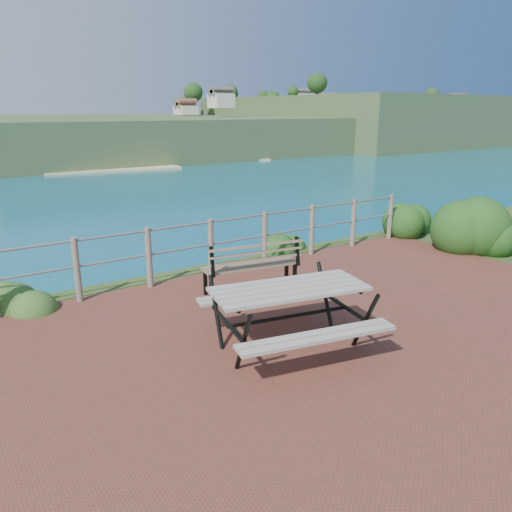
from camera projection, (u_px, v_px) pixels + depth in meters
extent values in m
cube|color=brown|center=(343.00, 346.00, 6.22)|extent=(10.00, 7.00, 0.12)
cylinder|color=#6B5B4C|center=(77.00, 270.00, 7.50)|extent=(0.10, 0.10, 1.00)
cylinder|color=#6B5B4C|center=(149.00, 258.00, 8.11)|extent=(0.10, 0.10, 1.00)
cylinder|color=#6B5B4C|center=(211.00, 247.00, 8.73)|extent=(0.10, 0.10, 1.00)
cylinder|color=#6B5B4C|center=(265.00, 238.00, 9.35)|extent=(0.10, 0.10, 1.00)
cylinder|color=#6B5B4C|center=(312.00, 230.00, 9.97)|extent=(0.10, 0.10, 1.00)
cylinder|color=#6B5B4C|center=(353.00, 223.00, 10.58)|extent=(0.10, 0.10, 1.00)
cylinder|color=#6B5B4C|center=(390.00, 217.00, 11.20)|extent=(0.10, 0.10, 1.00)
cylinder|color=slate|center=(210.00, 222.00, 8.60)|extent=(9.40, 0.04, 0.04)
cylinder|color=slate|center=(211.00, 244.00, 8.72)|extent=(9.40, 0.04, 0.04)
cube|color=#39552A|center=(255.00, 128.00, 249.99)|extent=(260.00, 180.00, 12.00)
cube|color=#39552A|center=(399.00, 119.00, 249.26)|extent=(160.00, 120.00, 20.00)
cube|color=beige|center=(364.00, 152.00, 178.68)|extent=(209.53, 114.73, 0.50)
cube|color=gray|center=(289.00, 289.00, 5.95)|extent=(1.97, 1.13, 0.04)
cube|color=gray|center=(289.00, 313.00, 6.04)|extent=(1.87, 0.65, 0.04)
cube|color=gray|center=(289.00, 313.00, 6.04)|extent=(1.87, 0.65, 0.04)
cylinder|color=black|center=(289.00, 317.00, 6.06)|extent=(1.57, 0.38, 0.05)
cube|color=brown|center=(251.00, 266.00, 7.94)|extent=(1.60, 0.65, 0.04)
cube|color=brown|center=(251.00, 249.00, 7.86)|extent=(1.55, 0.39, 0.35)
cube|color=black|center=(251.00, 278.00, 8.00)|extent=(0.06, 0.07, 0.43)
cube|color=black|center=(251.00, 278.00, 8.00)|extent=(0.06, 0.07, 0.43)
cube|color=black|center=(251.00, 278.00, 8.00)|extent=(0.06, 0.07, 0.43)
cube|color=black|center=(251.00, 278.00, 8.00)|extent=(0.06, 0.07, 0.43)
ellipsoid|color=#133E13|center=(481.00, 251.00, 10.40)|extent=(1.31, 1.31, 1.87)
ellipsoid|color=#133E13|center=(405.00, 233.00, 11.88)|extent=(0.94, 0.94, 1.35)
ellipsoid|color=#2D541F|center=(22.00, 307.00, 7.44)|extent=(0.84, 0.84, 0.60)
ellipsoid|color=#133E13|center=(282.00, 247.00, 10.71)|extent=(0.83, 0.83, 0.60)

